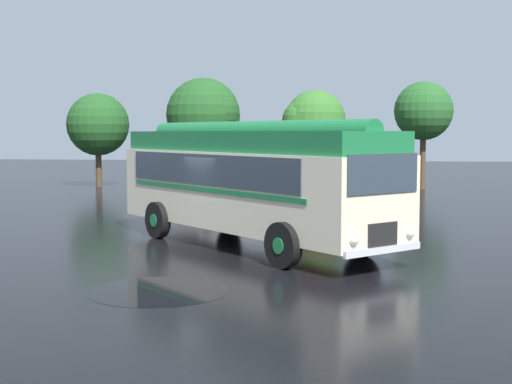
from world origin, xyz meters
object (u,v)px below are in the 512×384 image
object	(u,v)px
car_near_left	(259,184)
car_mid_left	(321,185)
vintage_bus	(250,179)
box_van	(199,172)

from	to	relation	value
car_near_left	car_mid_left	xyz separation A→B (m)	(2.78, 0.27, 0.00)
vintage_bus	car_near_left	world-z (taller)	vintage_bus
car_mid_left	box_van	xyz separation A→B (m)	(-5.61, 0.19, 0.52)
vintage_bus	car_near_left	bearing A→B (deg)	95.69
vintage_bus	box_van	world-z (taller)	vintage_bus
car_mid_left	box_van	distance (m)	5.64
car_mid_left	box_van	bearing A→B (deg)	178.10
vintage_bus	box_van	xyz separation A→B (m)	(-4.03, 12.55, -0.53)
vintage_bus	car_mid_left	xyz separation A→B (m)	(1.58, 12.36, -1.05)
car_near_left	box_van	bearing A→B (deg)	170.80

